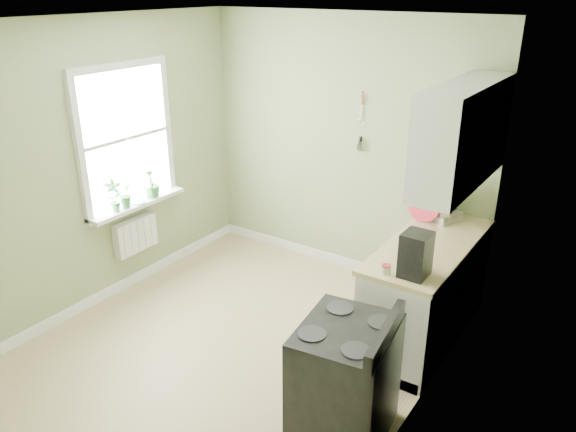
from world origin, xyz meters
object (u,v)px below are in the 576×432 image
Objects in this scene: kettle at (441,203)px; coffee_maker at (415,256)px; stove at (345,381)px; stand_mixer at (448,204)px.

coffee_maker is (0.27, -1.32, 0.07)m from kettle.
stand_mixer reaches higher than stove.
coffee_maker is (0.16, -1.19, 0.01)m from stand_mixer.
stand_mixer is 1.05× the size of coffee_maker.
stove is 2.24m from kettle.
kettle is (-0.16, 2.16, 0.57)m from stove.
coffee_maker is at bearing -82.10° from stand_mixer.
stand_mixer is at bearing 97.90° from coffee_maker.
stove is 2.12m from stand_mixer.
kettle is at bearing 127.72° from stand_mixer.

